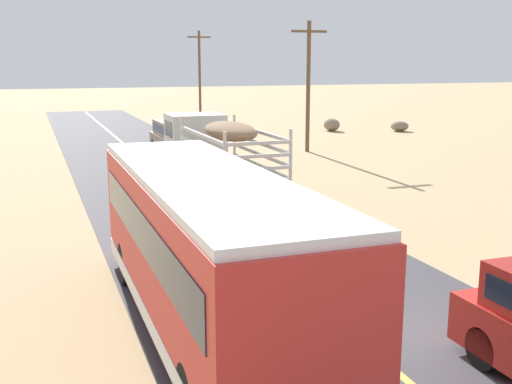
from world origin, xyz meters
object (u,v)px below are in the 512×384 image
car_far (173,136)px  boulder_far_horizon (332,125)px  livestock_truck (208,144)px  power_pole_mid (308,82)px  boulder_mid_field (400,126)px  bus (205,247)px  power_pole_far (200,71)px

car_far → boulder_far_horizon: car_far is taller
livestock_truck → boulder_far_horizon: (14.85, 17.50, -1.31)m
power_pole_mid → boulder_mid_field: size_ratio=5.44×
bus → boulder_mid_field: bus is taller
power_pole_mid → boulder_far_horizon: bearing=56.1°
car_far → boulder_mid_field: bearing=17.9°
power_pole_far → boulder_far_horizon: 16.85m
power_pole_far → boulder_mid_field: (11.35, -17.05, -3.97)m
power_pole_mid → boulder_mid_field: power_pole_mid is taller
power_pole_far → livestock_truck: bearing=-104.4°
livestock_truck → power_pole_far: size_ratio=1.19×
livestock_truck → power_pole_far: (8.34, 32.56, 2.57)m
boulder_mid_field → power_pole_far: bearing=123.7°
livestock_truck → boulder_mid_field: 25.10m
boulder_mid_field → boulder_far_horizon: boulder_far_horizon is taller
power_pole_mid → boulder_far_horizon: power_pole_mid is taller
car_far → bus: bearing=-101.1°
power_pole_mid → boulder_mid_field: 14.20m
power_pole_mid → boulder_far_horizon: 12.21m
car_far → power_pole_far: power_pole_far is taller
car_far → power_pole_mid: bearing=-10.7°
boulder_far_horizon → boulder_mid_field: bearing=-22.4°
livestock_truck → boulder_far_horizon: size_ratio=6.17×
livestock_truck → boulder_mid_field: size_ratio=6.95×
car_far → boulder_mid_field: (19.16, 6.21, -0.70)m
bus → power_pole_mid: power_pole_mid is taller
livestock_truck → power_pole_far: 33.71m
livestock_truck → bus: (-4.15, -14.68, -0.04)m
power_pole_mid → boulder_mid_field: (11.35, 7.69, -3.70)m
power_pole_mid → car_far: bearing=169.3°
car_far → boulder_far_horizon: 16.51m
livestock_truck → power_pole_far: power_pole_far is taller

